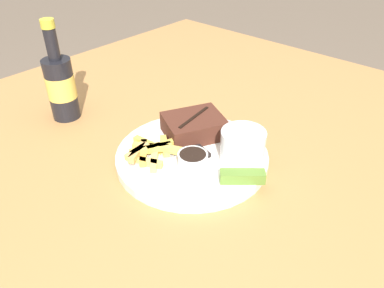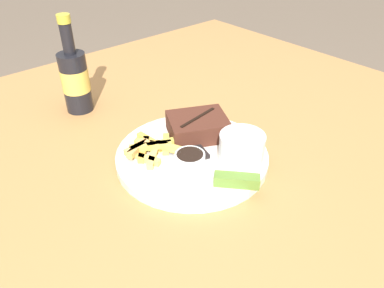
% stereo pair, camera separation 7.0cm
% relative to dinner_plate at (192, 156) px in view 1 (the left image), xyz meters
% --- Properties ---
extents(dining_table, '(1.37, 1.28, 0.78)m').
position_rel_dinner_plate_xyz_m(dining_table, '(0.00, 0.00, -0.08)').
color(dining_table, '#A87542').
rests_on(dining_table, ground_plane).
extents(dinner_plate, '(0.29, 0.29, 0.02)m').
position_rel_dinner_plate_xyz_m(dinner_plate, '(0.00, 0.00, 0.00)').
color(dinner_plate, silver).
rests_on(dinner_plate, dining_table).
extents(steak_portion, '(0.14, 0.14, 0.04)m').
position_rel_dinner_plate_xyz_m(steak_portion, '(0.05, 0.04, 0.03)').
color(steak_portion, '#472319').
rests_on(steak_portion, dinner_plate).
extents(fries_pile, '(0.11, 0.13, 0.02)m').
position_rel_dinner_plate_xyz_m(fries_pile, '(-0.06, 0.05, 0.02)').
color(fries_pile, gold).
rests_on(fries_pile, dinner_plate).
extents(coleslaw_cup, '(0.08, 0.08, 0.06)m').
position_rel_dinner_plate_xyz_m(coleslaw_cup, '(0.05, -0.08, 0.04)').
color(coleslaw_cup, white).
rests_on(coleslaw_cup, dinner_plate).
extents(dipping_sauce_cup, '(0.05, 0.05, 0.03)m').
position_rel_dinner_plate_xyz_m(dipping_sauce_cup, '(-0.03, -0.03, 0.02)').
color(dipping_sauce_cup, silver).
rests_on(dipping_sauce_cup, dinner_plate).
extents(pickle_spear, '(0.07, 0.07, 0.02)m').
position_rel_dinner_plate_xyz_m(pickle_spear, '(-0.01, -0.12, 0.02)').
color(pickle_spear, '#567A2D').
rests_on(pickle_spear, dinner_plate).
extents(fork_utensil, '(0.13, 0.07, 0.00)m').
position_rel_dinner_plate_xyz_m(fork_utensil, '(-0.07, 0.03, 0.01)').
color(fork_utensil, '#B7B7BC').
rests_on(fork_utensil, dinner_plate).
extents(knife_utensil, '(0.06, 0.16, 0.01)m').
position_rel_dinner_plate_xyz_m(knife_utensil, '(0.02, 0.03, 0.01)').
color(knife_utensil, '#B7B7BC').
rests_on(knife_utensil, dinner_plate).
extents(beer_bottle, '(0.06, 0.06, 0.22)m').
position_rel_dinner_plate_xyz_m(beer_bottle, '(-0.06, 0.33, 0.07)').
color(beer_bottle, black).
rests_on(beer_bottle, dining_table).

